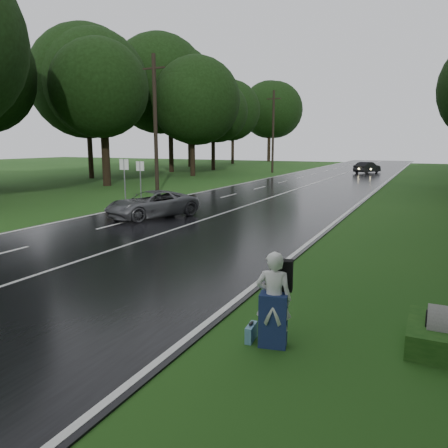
{
  "coord_description": "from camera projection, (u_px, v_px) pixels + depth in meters",
  "views": [
    {
      "loc": [
        9.71,
        -7.13,
        3.64
      ],
      "look_at": [
        3.82,
        5.09,
        1.1
      ],
      "focal_mm": 34.68,
      "sensor_mm": 36.0,
      "label": 1
    }
  ],
  "objects": [
    {
      "name": "ground",
      "position": [
        5.0,
        287.0,
        11.13
      ],
      "size": [
        160.0,
        160.0,
        0.0
      ],
      "primitive_type": "plane",
      "color": "#204815",
      "rests_on": "ground"
    },
    {
      "name": "road",
      "position": [
        269.0,
        198.0,
        28.83
      ],
      "size": [
        12.0,
        140.0,
        0.04
      ],
      "primitive_type": "cube",
      "color": "black",
      "rests_on": "ground"
    },
    {
      "name": "lane_center",
      "position": [
        269.0,
        198.0,
        28.83
      ],
      "size": [
        0.12,
        140.0,
        0.01
      ],
      "primitive_type": "cube",
      "color": "silver",
      "rests_on": "road"
    },
    {
      "name": "grey_car",
      "position": [
        152.0,
        204.0,
        21.29
      ],
      "size": [
        3.8,
        5.12,
        1.29
      ],
      "primitive_type": "imported",
      "rotation": [
        0.0,
        0.0,
        5.88
      ],
      "color": "#4E5053",
      "rests_on": "road"
    },
    {
      "name": "far_car",
      "position": [
        367.0,
        167.0,
        52.65
      ],
      "size": [
        2.87,
        4.35,
        1.35
      ],
      "primitive_type": "imported",
      "rotation": [
        0.0,
        0.0,
        2.76
      ],
      "color": "black",
      "rests_on": "road"
    },
    {
      "name": "hitchhiker",
      "position": [
        274.0,
        303.0,
        7.76
      ],
      "size": [
        0.72,
        0.68,
        1.77
      ],
      "color": "silver",
      "rests_on": "ground"
    },
    {
      "name": "suitcase",
      "position": [
        251.0,
        333.0,
        8.09
      ],
      "size": [
        0.17,
        0.44,
        0.31
      ],
      "primitive_type": "cube",
      "rotation": [
        0.0,
        0.0,
        0.1
      ],
      "color": "teal",
      "rests_on": "ground"
    },
    {
      "name": "utility_pole_mid",
      "position": [
        157.0,
        193.0,
        31.87
      ],
      "size": [
        1.8,
        0.28,
        9.79
      ],
      "primitive_type": null,
      "color": "black",
      "rests_on": "ground"
    },
    {
      "name": "utility_pole_far",
      "position": [
        272.0,
        173.0,
        54.29
      ],
      "size": [
        1.8,
        0.28,
        9.96
      ],
      "primitive_type": null,
      "color": "black",
      "rests_on": "ground"
    },
    {
      "name": "road_sign_a",
      "position": [
        126.0,
        203.0,
        26.6
      ],
      "size": [
        0.65,
        0.1,
        2.69
      ],
      "primitive_type": null,
      "color": "white",
      "rests_on": "ground"
    },
    {
      "name": "road_sign_b",
      "position": [
        141.0,
        200.0,
        28.01
      ],
      "size": [
        0.6,
        0.1,
        2.5
      ],
      "primitive_type": null,
      "color": "white",
      "rests_on": "ground"
    },
    {
      "name": "tree_left_d",
      "position": [
        107.0,
        186.0,
        37.54
      ],
      "size": [
        9.56,
        9.56,
        14.94
      ],
      "primitive_type": null,
      "color": "black",
      "rests_on": "ground"
    },
    {
      "name": "tree_left_e",
      "position": [
        193.0,
        176.0,
        48.86
      ],
      "size": [
        8.88,
        8.88,
        13.87
      ],
      "primitive_type": null,
      "color": "black",
      "rests_on": "ground"
    },
    {
      "name": "tree_left_f",
      "position": [
        213.0,
        170.0,
        59.35
      ],
      "size": [
        9.03,
        9.03,
        14.11
      ],
      "primitive_type": null,
      "color": "black",
      "rests_on": "ground"
    }
  ]
}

